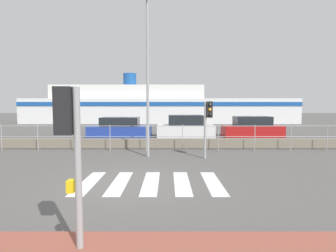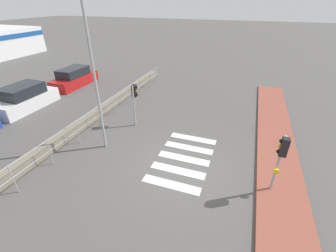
# 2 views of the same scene
# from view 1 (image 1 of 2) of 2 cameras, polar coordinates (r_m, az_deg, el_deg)

# --- Properties ---
(ground_plane) EXTENTS (160.00, 160.00, 0.00)m
(ground_plane) POSITION_cam_1_polar(r_m,az_deg,el_deg) (7.83, -8.08, -12.14)
(ground_plane) COLOR #565451
(crosswalk) EXTENTS (4.05, 2.40, 0.01)m
(crosswalk) POSITION_cam_1_polar(r_m,az_deg,el_deg) (7.77, -3.77, -12.20)
(crosswalk) COLOR silver
(crosswalk) RESTS_ON ground_plane
(seawall) EXTENTS (23.78, 0.55, 0.50)m
(seawall) POSITION_cam_1_polar(r_m,az_deg,el_deg) (13.86, -4.47, -3.85)
(seawall) COLOR slate
(seawall) RESTS_ON ground_plane
(harbor_fence) EXTENTS (21.44, 0.04, 1.31)m
(harbor_fence) POSITION_cam_1_polar(r_m,az_deg,el_deg) (12.92, -4.78, -1.74)
(harbor_fence) COLOR #9EA0A3
(harbor_fence) RESTS_ON ground_plane
(traffic_light_near) EXTENTS (0.34, 0.32, 2.49)m
(traffic_light_near) POSITION_cam_1_polar(r_m,az_deg,el_deg) (4.03, -20.60, -1.79)
(traffic_light_near) COLOR #9EA0A3
(traffic_light_near) RESTS_ON ground_plane
(traffic_light_far) EXTENTS (0.34, 0.32, 2.42)m
(traffic_light_far) POSITION_cam_1_polar(r_m,az_deg,el_deg) (11.09, 8.68, 2.01)
(traffic_light_far) COLOR #9EA0A3
(traffic_light_far) RESTS_ON ground_plane
(streetlamp) EXTENTS (0.32, 1.11, 6.76)m
(streetlamp) POSITION_cam_1_polar(r_m,az_deg,el_deg) (11.40, -4.56, 14.00)
(streetlamp) COLOR #9EA0A3
(streetlamp) RESTS_ON ground_plane
(ferry_boat) EXTENTS (35.53, 8.65, 6.77)m
(ferry_boat) POSITION_cam_1_polar(r_m,az_deg,el_deg) (36.96, -3.02, 4.15)
(ferry_boat) COLOR white
(ferry_boat) RESTS_ON ground_plane
(parked_car_blue) EXTENTS (4.50, 1.87, 1.42)m
(parked_car_blue) POSITION_cam_1_polar(r_m,az_deg,el_deg) (19.36, -10.36, -0.52)
(parked_car_blue) COLOR #233D9E
(parked_car_blue) RESTS_ON ground_plane
(parked_car_white) EXTENTS (4.09, 1.90, 1.58)m
(parked_car_white) POSITION_cam_1_polar(r_m,az_deg,el_deg) (19.09, 3.79, -0.33)
(parked_car_white) COLOR silver
(parked_car_white) RESTS_ON ground_plane
(parked_car_red) EXTENTS (4.19, 1.71, 1.48)m
(parked_car_red) POSITION_cam_1_polar(r_m,az_deg,el_deg) (20.01, 17.80, -0.43)
(parked_car_red) COLOR #B21919
(parked_car_red) RESTS_ON ground_plane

